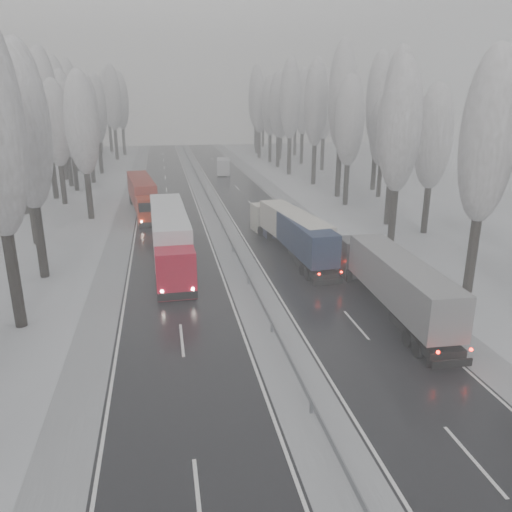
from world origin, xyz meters
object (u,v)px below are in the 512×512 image
object	(u,v)px
truck_blue_box	(296,233)
box_truck_distant	(223,166)
truck_grey_tarp	(393,279)
truck_red_red	(142,193)
truck_red_white	(170,235)
truck_cream_box	(289,227)

from	to	relation	value
truck_blue_box	box_truck_distant	size ratio (longest dim) A/B	1.93
truck_grey_tarp	box_truck_distant	size ratio (longest dim) A/B	2.01
truck_red_red	truck_red_white	bearing A→B (deg)	-89.07
truck_cream_box	truck_grey_tarp	bearing A→B (deg)	-85.19
truck_grey_tarp	truck_red_white	world-z (taller)	truck_red_white
truck_grey_tarp	truck_red_red	bearing A→B (deg)	119.03
truck_grey_tarp	truck_cream_box	bearing A→B (deg)	104.49
truck_red_red	truck_blue_box	bearing A→B (deg)	-63.18
truck_cream_box	box_truck_distant	world-z (taller)	truck_cream_box
truck_blue_box	truck_red_red	xyz separation A→B (m)	(-13.38, 20.12, 0.17)
truck_red_white	truck_blue_box	bearing A→B (deg)	-0.53
truck_grey_tarp	truck_blue_box	bearing A→B (deg)	106.09
truck_cream_box	box_truck_distant	bearing A→B (deg)	82.46
truck_blue_box	truck_red_white	bearing A→B (deg)	177.69
box_truck_distant	truck_red_red	size ratio (longest dim) A/B	0.48
box_truck_distant	truck_red_red	xyz separation A→B (m)	(-13.20, -28.64, 0.93)
truck_cream_box	truck_red_white	bearing A→B (deg)	-175.26
truck_grey_tarp	truck_red_white	bearing A→B (deg)	140.86
truck_grey_tarp	box_truck_distant	xyz separation A→B (m)	(-3.21, 60.89, -0.85)
box_truck_distant	truck_red_red	bearing A→B (deg)	-107.89
truck_grey_tarp	box_truck_distant	distance (m)	60.98
truck_blue_box	truck_red_white	xyz separation A→B (m)	(-10.62, -0.18, 0.44)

